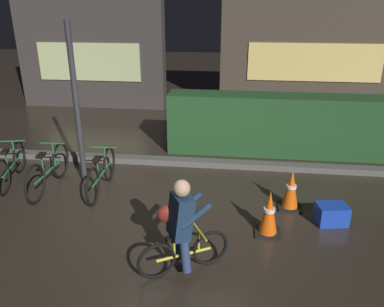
{
  "coord_description": "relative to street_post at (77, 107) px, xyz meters",
  "views": [
    {
      "loc": [
        0.88,
        -4.91,
        3.13
      ],
      "look_at": [
        0.2,
        0.6,
        0.9
      ],
      "focal_mm": 36.03,
      "sensor_mm": 36.0,
      "label": 1
    }
  ],
  "objects": [
    {
      "name": "traffic_cone_near",
      "position": [
        3.24,
        -1.3,
        -1.09
      ],
      "size": [
        0.36,
        0.36,
        0.68
      ],
      "color": "black",
      "rests_on": "ground"
    },
    {
      "name": "parked_bike_left_mid",
      "position": [
        -0.5,
        -0.33,
        -1.07
      ],
      "size": [
        0.46,
        1.66,
        0.76
      ],
      "rotation": [
        0.0,
        0.0,
        1.59
      ],
      "color": "black",
      "rests_on": "ground"
    },
    {
      "name": "parked_bike_leftmost",
      "position": [
        -1.29,
        -0.18,
        -1.09
      ],
      "size": [
        0.49,
        1.53,
        0.72
      ],
      "rotation": [
        0.0,
        0.0,
        1.81
      ],
      "color": "black",
      "rests_on": "ground"
    },
    {
      "name": "blue_crate",
      "position": [
        4.2,
        -0.9,
        -1.27
      ],
      "size": [
        0.49,
        0.39,
        0.3
      ],
      "primitive_type": "cube",
      "rotation": [
        0.0,
        0.0,
        0.18
      ],
      "color": "#193DB7",
      "rests_on": "ground"
    },
    {
      "name": "traffic_cone_far",
      "position": [
        3.63,
        -0.51,
        -1.09
      ],
      "size": [
        0.36,
        0.36,
        0.67
      ],
      "color": "black",
      "rests_on": "ground"
    },
    {
      "name": "hedge_row",
      "position": [
        3.66,
        1.9,
        -0.78
      ],
      "size": [
        4.8,
        0.7,
        1.28
      ],
      "primitive_type": "cube",
      "color": "#214723",
      "rests_on": "ground"
    },
    {
      "name": "street_post",
      "position": [
        0.0,
        0.0,
        0.0
      ],
      "size": [
        0.1,
        0.1,
        2.83
      ],
      "primitive_type": "cylinder",
      "color": "#2D2D33",
      "rests_on": "ground"
    },
    {
      "name": "storefront_right",
      "position": [
        4.91,
        6.0,
        0.66
      ],
      "size": [
        5.53,
        0.54,
        4.17
      ],
      "color": "#42382D",
      "rests_on": "ground"
    },
    {
      "name": "ground_plane",
      "position": [
        1.86,
        -1.2,
        -1.42
      ],
      "size": [
        40.0,
        40.0,
        0.0
      ],
      "primitive_type": "plane",
      "color": "#2D261E"
    },
    {
      "name": "sidewalk_curb",
      "position": [
        1.86,
        1.0,
        -1.36
      ],
      "size": [
        12.0,
        0.24,
        0.12
      ],
      "primitive_type": "cube",
      "color": "#56544F",
      "rests_on": "ground"
    },
    {
      "name": "parked_bike_center_left",
      "position": [
        0.45,
        -0.31,
        -1.09
      ],
      "size": [
        0.46,
        1.58,
        0.73
      ],
      "rotation": [
        0.0,
        0.0,
        1.61
      ],
      "color": "black",
      "rests_on": "ground"
    },
    {
      "name": "cyclist",
      "position": [
        2.13,
        -2.25,
        -0.79
      ],
      "size": [
        1.06,
        0.62,
        1.25
      ],
      "rotation": [
        0.0,
        0.0,
        0.51
      ],
      "color": "black",
      "rests_on": "ground"
    },
    {
      "name": "storefront_left",
      "position": [
        -1.71,
        5.3,
        1.06
      ],
      "size": [
        4.44,
        0.54,
        4.98
      ],
      "color": "#383330",
      "rests_on": "ground"
    }
  ]
}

